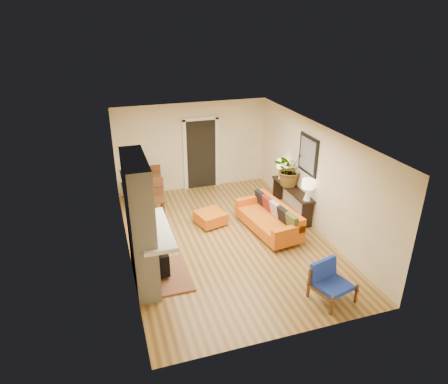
{
  "coord_description": "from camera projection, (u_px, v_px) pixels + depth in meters",
  "views": [
    {
      "loc": [
        -2.55,
        -7.74,
        4.93
      ],
      "look_at": [
        0.0,
        0.2,
        1.15
      ],
      "focal_mm": 32.0,
      "sensor_mm": 36.0,
      "label": 1
    }
  ],
  "objects": [
    {
      "name": "lamp_near",
      "position": [
        308.0,
        187.0,
        9.62
      ],
      "size": [
        0.3,
        0.3,
        0.54
      ],
      "color": "white",
      "rests_on": "console_table"
    },
    {
      "name": "ottoman",
      "position": [
        210.0,
        217.0,
        10.05
      ],
      "size": [
        0.81,
        0.81,
        0.33
      ],
      "color": "silver",
      "rests_on": "ground"
    },
    {
      "name": "room_shell",
      "position": [
        218.0,
        153.0,
        11.4
      ],
      "size": [
        6.5,
        6.5,
        6.5
      ],
      "color": "#B48B45",
      "rests_on": "ground"
    },
    {
      "name": "dining_table",
      "position": [
        151.0,
        183.0,
        10.88
      ],
      "size": [
        0.89,
        1.87,
        1.0
      ],
      "color": "brown",
      "rests_on": "ground"
    },
    {
      "name": "houseplant",
      "position": [
        290.0,
        169.0,
        10.4
      ],
      "size": [
        1.07,
        1.01,
        0.94
      ],
      "primitive_type": "imported",
      "rotation": [
        0.0,
        0.0,
        0.43
      ],
      "color": "#1E5919",
      "rests_on": "console_table"
    },
    {
      "name": "lamp_far",
      "position": [
        282.0,
        167.0,
        10.87
      ],
      "size": [
        0.3,
        0.3,
        0.54
      ],
      "color": "white",
      "rests_on": "console_table"
    },
    {
      "name": "sofa",
      "position": [
        270.0,
        218.0,
        9.71
      ],
      "size": [
        1.08,
        2.02,
        0.76
      ],
      "color": "silver",
      "rests_on": "ground"
    },
    {
      "name": "fireplace",
      "position": [
        142.0,
        226.0,
        7.52
      ],
      "size": [
        1.09,
        1.68,
        2.6
      ],
      "color": "white",
      "rests_on": "ground"
    },
    {
      "name": "console_table",
      "position": [
        292.0,
        193.0,
        10.48
      ],
      "size": [
        0.34,
        1.85,
        0.72
      ],
      "color": "black",
      "rests_on": "ground"
    },
    {
      "name": "blue_chair",
      "position": [
        329.0,
        280.0,
        7.41
      ],
      "size": [
        0.83,
        0.81,
        0.71
      ],
      "color": "brown",
      "rests_on": "ground"
    }
  ]
}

